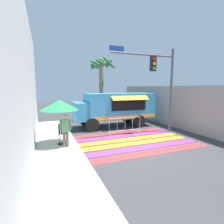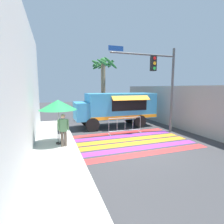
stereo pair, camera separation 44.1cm
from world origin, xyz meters
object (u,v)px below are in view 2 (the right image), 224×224
object	(u,v)px
traffic_signal_pole	(161,76)
barricade_front	(125,125)
vendor_person	(63,128)
patio_umbrella	(58,105)
palm_tree	(103,78)
folding_chair	(62,130)
food_truck	(115,107)

from	to	relation	value
traffic_signal_pole	barricade_front	size ratio (longest dim) A/B	2.42
barricade_front	vendor_person	bearing A→B (deg)	-156.41
patio_umbrella	vendor_person	world-z (taller)	patio_umbrella
traffic_signal_pole	palm_tree	world-z (taller)	palm_tree
traffic_signal_pole	folding_chair	xyz separation A→B (m)	(-6.20, -0.10, -3.01)
folding_chair	palm_tree	distance (m)	7.57
vendor_person	barricade_front	bearing A→B (deg)	32.55
traffic_signal_pole	patio_umbrella	bearing A→B (deg)	-174.71
food_truck	patio_umbrella	size ratio (longest dim) A/B	2.70
traffic_signal_pole	patio_umbrella	distance (m)	6.58
folding_chair	barricade_front	bearing A→B (deg)	14.55
food_truck	palm_tree	world-z (taller)	palm_tree
folding_chair	vendor_person	world-z (taller)	vendor_person
vendor_person	folding_chair	bearing A→B (deg)	100.18
food_truck	traffic_signal_pole	distance (m)	4.12
patio_umbrella	palm_tree	world-z (taller)	palm_tree
food_truck	barricade_front	distance (m)	2.35
vendor_person	palm_tree	world-z (taller)	palm_tree
folding_chair	barricade_front	xyz separation A→B (m)	(4.05, 0.77, -0.18)
folding_chair	barricade_front	size ratio (longest dim) A/B	0.41
traffic_signal_pole	patio_umbrella	xyz separation A→B (m)	(-6.36, -0.59, -1.58)
folding_chair	traffic_signal_pole	bearing A→B (deg)	4.72
patio_umbrella	palm_tree	size ratio (longest dim) A/B	0.40
traffic_signal_pole	palm_tree	bearing A→B (deg)	111.75
barricade_front	folding_chair	bearing A→B (deg)	-169.24
food_truck	folding_chair	xyz separation A→B (m)	(-4.11, -2.89, -0.83)
food_truck	vendor_person	xyz separation A→B (m)	(-4.09, -3.88, -0.49)
patio_umbrella	folding_chair	world-z (taller)	patio_umbrella
vendor_person	patio_umbrella	bearing A→B (deg)	118.69
patio_umbrella	folding_chair	xyz separation A→B (m)	(0.16, 0.49, -1.43)
palm_tree	food_truck	bearing A→B (deg)	-88.08
folding_chair	palm_tree	bearing A→B (deg)	57.97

